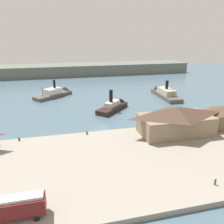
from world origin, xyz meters
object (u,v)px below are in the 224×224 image
ferry_near_quay (115,106)px  ferry_departing_north (57,93)px  pedestrian_walking_east (215,182)px  ferry_shed_east_terminal (224,116)px  mooring_post_west (19,139)px  street_tram (13,206)px  ferry_shed_customs_shed (176,120)px  ferry_outer_harbor (164,93)px  mooring_post_center_west (87,133)px

ferry_near_quay → ferry_departing_north: size_ratio=0.81×
pedestrian_walking_east → ferry_near_quay: size_ratio=0.09×
ferry_shed_east_terminal → pedestrian_walking_east: (-22.67, -26.33, -2.86)m
mooring_post_west → pedestrian_walking_east: bearing=-36.4°
mooring_post_west → ferry_departing_north: size_ratio=0.04×
street_tram → pedestrian_walking_east: 37.73m
ferry_shed_customs_shed → ferry_outer_harbor: size_ratio=0.87×
ferry_shed_east_terminal → mooring_post_west: ferry_shed_east_terminal is taller
ferry_shed_east_terminal → mooring_post_center_west: bearing=175.2°
street_tram → ferry_near_quay: size_ratio=0.60×
ferry_shed_east_terminal → street_tram: (-60.36, -26.29, -1.10)m
street_tram → mooring_post_center_west: 34.00m
ferry_shed_customs_shed → pedestrian_walking_east: (-4.42, -24.68, -3.62)m
ferry_departing_north → mooring_post_center_west: bearing=-81.0°
ferry_shed_east_terminal → ferry_departing_north: ferry_departing_north is taller
ferry_shed_east_terminal → ferry_outer_harbor: 43.90m
mooring_post_center_west → pedestrian_walking_east: bearing=-54.0°
street_tram → ferry_near_quay: (30.81, 55.00, -2.20)m
mooring_post_center_west → ferry_near_quay: bearing=59.0°
ferry_shed_east_terminal → ferry_near_quay: (-29.55, 28.70, -3.29)m
ferry_shed_east_terminal → mooring_post_center_west: (-44.55, 3.74, -3.10)m
ferry_shed_east_terminal → ferry_near_quay: size_ratio=1.02×
mooring_post_center_west → ferry_shed_customs_shed: bearing=-11.6°
ferry_shed_customs_shed → ferry_shed_east_terminal: 18.34m
mooring_post_west → ferry_departing_north: 53.54m
ferry_shed_customs_shed → mooring_post_center_west: (-26.30, 5.39, -3.86)m
ferry_shed_customs_shed → ferry_departing_north: (-34.69, 58.11, -4.03)m
mooring_post_center_west → ferry_outer_harbor: 59.95m
mooring_post_west → ferry_near_quay: size_ratio=0.05×
ferry_departing_north → pedestrian_walking_east: bearing=-69.9°
ferry_shed_customs_shed → street_tram: ferry_shed_customs_shed is taller
pedestrian_walking_east → ferry_outer_harbor: bearing=72.0°
street_tram → mooring_post_west: street_tram is taller
ferry_near_quay → mooring_post_center_west: bearing=-121.0°
mooring_post_center_west → ferry_near_quay: 29.13m
ferry_outer_harbor → ferry_departing_north: bearing=166.5°
ferry_outer_harbor → ferry_shed_customs_shed: bearing=-112.0°
mooring_post_west → ferry_outer_harbor: bearing=31.8°
ferry_near_quay → ferry_departing_north: bearing=130.1°
ferry_shed_east_terminal → street_tram: bearing=-156.5°
ferry_shed_customs_shed → ferry_outer_harbor: ferry_shed_customs_shed is taller
ferry_departing_north → ferry_shed_east_terminal: bearing=-46.8°
ferry_shed_customs_shed → pedestrian_walking_east: ferry_shed_customs_shed is taller
pedestrian_walking_east → mooring_post_west: bearing=143.6°
ferry_shed_customs_shed → mooring_post_west: ferry_shed_customs_shed is taller
ferry_near_quay → street_tram: bearing=-119.3°
mooring_post_center_west → ferry_departing_north: size_ratio=0.04×
pedestrian_walking_east → ferry_near_quay: bearing=97.1°
street_tram → ferry_shed_east_terminal: bearing=23.5°
mooring_post_west → street_tram: bearing=-83.3°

